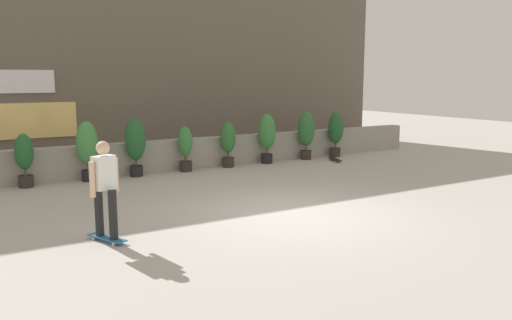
# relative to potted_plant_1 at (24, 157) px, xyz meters

# --- Properties ---
(ground_plane) EXTENTS (48.00, 48.00, 0.00)m
(ground_plane) POSITION_rel_potted_plant_1_xyz_m (4.29, -5.55, -0.76)
(ground_plane) COLOR #B2AFA8
(planter_wall) EXTENTS (18.00, 0.40, 0.90)m
(planter_wall) POSITION_rel_potted_plant_1_xyz_m (4.29, 0.45, -0.31)
(planter_wall) COLOR gray
(planter_wall) RESTS_ON ground
(building_backdrop) EXTENTS (20.00, 2.08, 6.50)m
(building_backdrop) POSITION_rel_potted_plant_1_xyz_m (4.28, 4.45, 2.48)
(building_backdrop) COLOR #60564C
(building_backdrop) RESTS_ON ground
(potted_plant_1) EXTENTS (0.44, 0.44, 1.35)m
(potted_plant_1) POSITION_rel_potted_plant_1_xyz_m (0.00, 0.00, 0.00)
(potted_plant_1) COLOR #2D2823
(potted_plant_1) RESTS_ON ground
(potted_plant_2) EXTENTS (0.56, 0.56, 1.59)m
(potted_plant_2) POSITION_rel_potted_plant_1_xyz_m (1.53, 0.00, 0.17)
(potted_plant_2) COLOR black
(potted_plant_2) RESTS_ON ground
(potted_plant_3) EXTENTS (0.57, 0.57, 1.62)m
(potted_plant_3) POSITION_rel_potted_plant_1_xyz_m (2.83, 0.00, 0.19)
(potted_plant_3) COLOR black
(potted_plant_3) RESTS_ON ground
(potted_plant_4) EXTENTS (0.42, 0.42, 1.32)m
(potted_plant_4) POSITION_rel_potted_plant_1_xyz_m (4.30, 0.00, -0.03)
(potted_plant_4) COLOR #2D2823
(potted_plant_4) RESTS_ON ground
(potted_plant_5) EXTENTS (0.47, 0.47, 1.41)m
(potted_plant_5) POSITION_rel_potted_plant_1_xyz_m (5.71, -0.00, 0.04)
(potted_plant_5) COLOR #2D2823
(potted_plant_5) RESTS_ON ground
(potted_plant_6) EXTENTS (0.55, 0.55, 1.58)m
(potted_plant_6) POSITION_rel_potted_plant_1_xyz_m (7.10, 0.00, 0.16)
(potted_plant_6) COLOR black
(potted_plant_6) RESTS_ON ground
(potted_plant_7) EXTENTS (0.56, 0.56, 1.59)m
(potted_plant_7) POSITION_rel_potted_plant_1_xyz_m (8.65, 0.00, 0.17)
(potted_plant_7) COLOR #2D2823
(potted_plant_7) RESTS_ON ground
(potted_plant_8) EXTENTS (0.53, 0.53, 1.54)m
(potted_plant_8) POSITION_rel_potted_plant_1_xyz_m (9.92, 0.00, 0.14)
(potted_plant_8) COLOR #2D2823
(potted_plant_8) RESTS_ON ground
(skater_far_right) EXTENTS (0.52, 0.81, 1.70)m
(skater_far_right) POSITION_rel_potted_plant_1_xyz_m (0.61, -5.35, 0.18)
(skater_far_right) COLOR #266699
(skater_far_right) RESTS_ON ground
(skateboard_near_camera) EXTENTS (0.43, 0.82, 0.08)m
(skateboard_near_camera) POSITION_rel_potted_plant_1_xyz_m (9.26, -0.77, -0.70)
(skateboard_near_camera) COLOR black
(skateboard_near_camera) RESTS_ON ground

